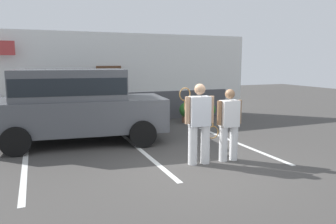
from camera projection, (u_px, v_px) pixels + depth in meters
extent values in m
plane|color=#423F3D|center=(197.00, 167.00, 7.01)|extent=(40.00, 40.00, 0.00)
cube|color=silver|center=(25.00, 166.00, 7.09)|extent=(0.12, 4.40, 0.01)
cube|color=silver|center=(144.00, 153.00, 8.11)|extent=(0.12, 4.40, 0.01)
cube|color=silver|center=(237.00, 143.00, 9.14)|extent=(0.12, 4.40, 0.01)
cube|color=white|center=(124.00, 78.00, 12.27)|extent=(10.29, 0.30, 3.30)
cube|color=#4C4C51|center=(126.00, 107.00, 12.25)|extent=(8.65, 0.10, 1.10)
cube|color=brown|center=(109.00, 95.00, 11.92)|extent=(0.90, 0.06, 2.10)
cube|color=#4C4F54|center=(81.00, 114.00, 9.05)|extent=(4.79, 2.43, 0.90)
cube|color=#4C4F54|center=(70.00, 84.00, 8.86)|extent=(3.09, 2.09, 0.80)
cube|color=black|center=(71.00, 85.00, 8.86)|extent=(3.03, 2.10, 0.44)
cylinder|color=black|center=(131.00, 121.00, 10.43)|extent=(0.75, 0.34, 0.72)
cylinder|color=black|center=(143.00, 134.00, 8.62)|extent=(0.75, 0.34, 0.72)
cylinder|color=black|center=(27.00, 126.00, 9.62)|extent=(0.75, 0.34, 0.72)
cylinder|color=black|center=(16.00, 141.00, 7.81)|extent=(0.75, 0.34, 0.72)
cylinder|color=white|center=(205.00, 144.00, 7.24)|extent=(0.20, 0.20, 0.87)
cylinder|color=white|center=(193.00, 145.00, 7.16)|extent=(0.20, 0.20, 0.87)
cube|color=silver|center=(200.00, 111.00, 7.08)|extent=(0.48, 0.33, 0.65)
sphere|color=tan|center=(200.00, 89.00, 7.01)|extent=(0.24, 0.24, 0.24)
cylinder|color=tan|center=(211.00, 109.00, 7.15)|extent=(0.11, 0.11, 0.59)
cylinder|color=tan|center=(187.00, 110.00, 7.01)|extent=(0.11, 0.11, 0.59)
torus|color=olive|center=(185.00, 94.00, 6.99)|extent=(0.29, 0.07, 0.29)
cylinder|color=olive|center=(185.00, 105.00, 7.03)|extent=(0.03, 0.03, 0.20)
cylinder|color=white|center=(234.00, 143.00, 7.50)|extent=(0.19, 0.19, 0.80)
cylinder|color=white|center=(223.00, 144.00, 7.41)|extent=(0.19, 0.19, 0.80)
cube|color=white|center=(229.00, 113.00, 7.34)|extent=(0.42, 0.27, 0.60)
sphere|color=#8C6647|center=(230.00, 94.00, 7.27)|extent=(0.22, 0.22, 0.22)
cylinder|color=#8C6647|center=(239.00, 112.00, 7.42)|extent=(0.10, 0.10, 0.55)
cylinder|color=#8C6647|center=(219.00, 113.00, 7.25)|extent=(0.10, 0.10, 0.55)
torus|color=olive|center=(213.00, 132.00, 7.33)|extent=(0.37, 0.04, 0.37)
cylinder|color=olive|center=(213.00, 122.00, 7.29)|extent=(0.03, 0.03, 0.20)
cylinder|color=brown|center=(187.00, 119.00, 12.20)|extent=(0.37, 0.37, 0.23)
sphere|color=#2D6B28|center=(187.00, 110.00, 12.14)|extent=(0.58, 0.58, 0.58)
cylinder|color=brown|center=(208.00, 118.00, 12.48)|extent=(0.35, 0.35, 0.21)
sphere|color=#2D6B28|center=(209.00, 110.00, 12.43)|extent=(0.54, 0.54, 0.54)
cube|color=#B23838|center=(2.00, 48.00, 10.16)|extent=(0.75, 0.07, 0.45)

